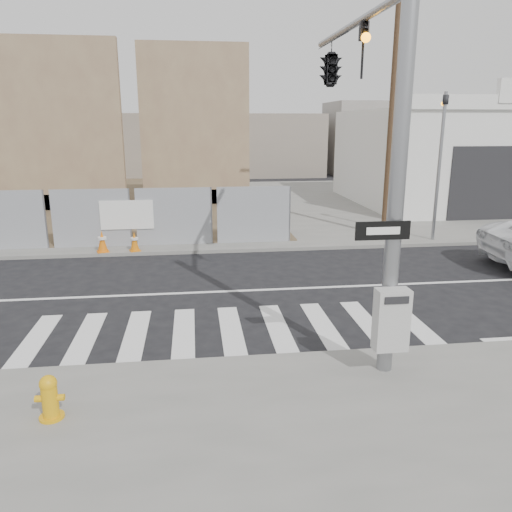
{
  "coord_description": "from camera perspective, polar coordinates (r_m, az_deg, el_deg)",
  "views": [
    {
      "loc": [
        -0.71,
        -12.37,
        4.26
      ],
      "look_at": [
        0.63,
        -1.72,
        1.4
      ],
      "focal_mm": 35.0,
      "sensor_mm": 36.0,
      "label": 1
    }
  ],
  "objects": [
    {
      "name": "ground",
      "position": [
        13.1,
        -3.71,
        -4.09
      ],
      "size": [
        100.0,
        100.0,
        0.0
      ],
      "primitive_type": "plane",
      "color": "black",
      "rests_on": "ground"
    },
    {
      "name": "sidewalk_far",
      "position": [
        26.71,
        -5.62,
        5.81
      ],
      "size": [
        50.0,
        20.0,
        0.12
      ],
      "primitive_type": "cube",
      "color": "slate",
      "rests_on": "ground"
    },
    {
      "name": "signal_pole",
      "position": [
        10.82,
        10.53,
        17.44
      ],
      "size": [
        0.96,
        5.87,
        7.0
      ],
      "color": "gray",
      "rests_on": "sidewalk_near"
    },
    {
      "name": "far_signal_pole",
      "position": [
        19.09,
        20.39,
        11.68
      ],
      "size": [
        0.16,
        0.2,
        5.6
      ],
      "color": "gray",
      "rests_on": "sidewalk_far"
    },
    {
      "name": "concrete_wall_left",
      "position": [
        26.23,
        -21.56,
        11.99
      ],
      "size": [
        6.0,
        1.3,
        8.0
      ],
      "color": "#7D614B",
      "rests_on": "sidewalk_far"
    },
    {
      "name": "concrete_wall_right",
      "position": [
        26.47,
        -6.92,
        12.91
      ],
      "size": [
        5.5,
        1.3,
        8.0
      ],
      "color": "#7D614B",
      "rests_on": "sidewalk_far"
    },
    {
      "name": "auto_shop",
      "position": [
        29.35,
        23.3,
        10.37
      ],
      "size": [
        12.0,
        10.2,
        5.95
      ],
      "color": "silver",
      "rests_on": "sidewalk_far"
    },
    {
      "name": "utility_pole_right",
      "position": [
        19.29,
        15.46,
        17.22
      ],
      "size": [
        1.6,
        0.28,
        10.0
      ],
      "color": "#4E3724",
      "rests_on": "sidewalk_far"
    },
    {
      "name": "fire_hydrant",
      "position": [
        8.02,
        -22.52,
        -14.69
      ],
      "size": [
        0.41,
        0.36,
        0.68
      ],
      "rotation": [
        0.0,
        0.0,
        -0.02
      ],
      "color": "#D6990B",
      "rests_on": "sidewalk_near"
    },
    {
      "name": "traffic_cone_c",
      "position": [
        17.29,
        -17.17,
        1.6
      ],
      "size": [
        0.46,
        0.46,
        0.73
      ],
      "rotation": [
        0.0,
        0.0,
        0.28
      ],
      "color": "orange",
      "rests_on": "sidewalk_far"
    },
    {
      "name": "traffic_cone_d",
      "position": [
        17.14,
        -13.72,
        1.61
      ],
      "size": [
        0.42,
        0.42,
        0.65
      ],
      "rotation": [
        0.0,
        0.0,
        0.32
      ],
      "color": "orange",
      "rests_on": "sidewalk_far"
    }
  ]
}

